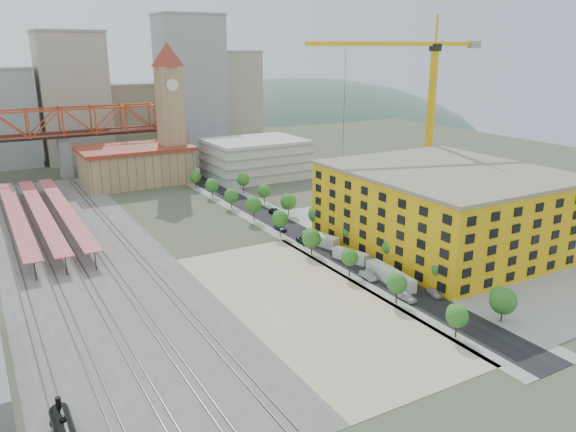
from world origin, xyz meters
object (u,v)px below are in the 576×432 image
construction_building (445,207)px  site_trailer_d (321,240)px  site_trailer_c (351,256)px  clock_tower (170,100)px  site_trailer_a (397,279)px  car_0 (407,297)px  tower_crane (421,91)px  site_trailer_b (385,273)px

construction_building → site_trailer_d: construction_building is taller
site_trailer_c → site_trailer_d: (0.00, 12.30, 0.14)m
clock_tower → site_trailer_d: size_ratio=5.33×
clock_tower → site_trailer_a: (8.00, -113.65, -27.36)m
clock_tower → construction_building: clock_tower is taller
car_0 → site_trailer_c: bearing=79.8°
construction_building → site_trailer_a: (-26.00, -13.66, -8.08)m
site_trailer_a → site_trailer_c: 15.78m
site_trailer_a → construction_building: bearing=32.1°
tower_crane → site_trailer_c: tower_crane is taller
site_trailer_b → site_trailer_c: bearing=92.0°
site_trailer_c → car_0: site_trailer_c is taller
site_trailer_a → site_trailer_b: (0.00, 3.70, 0.04)m
site_trailer_a → car_0: size_ratio=2.23×
clock_tower → site_trailer_d: bearing=-84.7°
site_trailer_a → site_trailer_d: (0.00, 28.08, 0.00)m
clock_tower → car_0: bearing=-87.6°
tower_crane → site_trailer_d: tower_crane is taller
tower_crane → clock_tower: bearing=127.7°
tower_crane → car_0: bearing=-133.0°
site_trailer_b → clock_tower: bearing=96.2°
car_0 → site_trailer_d: bearing=82.5°
site_trailer_a → site_trailer_d: site_trailer_d is taller
clock_tower → tower_crane: tower_crane is taller
clock_tower → car_0: (5.00, -120.05, -27.95)m
clock_tower → site_trailer_d: 90.19m
site_trailer_c → site_trailer_a: bearing=-107.9°
construction_building → site_trailer_c: bearing=175.3°
clock_tower → car_0: size_ratio=11.89×
construction_building → site_trailer_b: (-26.00, -9.95, -8.04)m
tower_crane → site_trailer_a: (-44.92, -45.08, -32.76)m
construction_building → site_trailer_a: construction_building is taller
clock_tower → site_trailer_c: bearing=-85.3°
clock_tower → site_trailer_a: 117.17m
site_trailer_b → car_0: 10.56m
construction_building → site_trailer_d: size_ratio=5.19×
tower_crane → site_trailer_b: bearing=-137.4°
clock_tower → tower_crane: size_ratio=0.94×
site_trailer_b → site_trailer_c: (0.00, 12.08, -0.18)m
construction_building → tower_crane: (18.92, 31.42, 24.68)m
construction_building → site_trailer_c: (-26.00, 2.13, -8.22)m
construction_building → car_0: 36.31m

